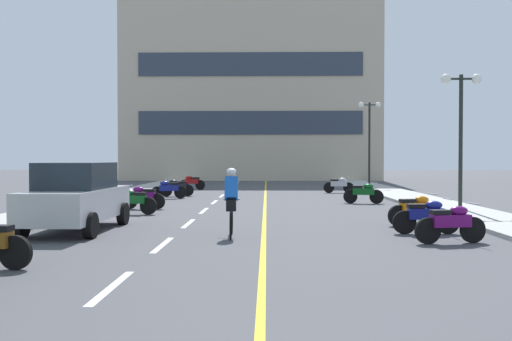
{
  "coord_description": "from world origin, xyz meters",
  "views": [
    {
      "loc": [
        0.32,
        -2.09,
        1.93
      ],
      "look_at": [
        -0.14,
        21.36,
        1.41
      ],
      "focal_mm": 38.35,
      "sensor_mm": 36.0,
      "label": 1
    }
  ],
  "objects_px": {
    "motorcycle_7": "(143,197)",
    "cyclist_rider": "(231,201)",
    "street_lamp_mid": "(461,109)",
    "motorcycle_4": "(426,216)",
    "motorcycle_10": "(177,187)",
    "motorcycle_6": "(133,201)",
    "motorcycle_12": "(192,182)",
    "motorcycle_5": "(416,209)",
    "motorcycle_11": "(339,185)",
    "motorcycle_3": "(451,223)",
    "motorcycle_9": "(169,189)",
    "parked_car_near": "(77,197)",
    "street_lamp_far": "(369,125)",
    "motorcycle_8": "(364,193)"
  },
  "relations": [
    {
      "from": "motorcycle_7",
      "to": "motorcycle_8",
      "type": "bearing_deg",
      "value": 17.06
    },
    {
      "from": "street_lamp_mid",
      "to": "motorcycle_3",
      "type": "xyz_separation_m",
      "value": [
        -2.82,
        -7.41,
        -3.23
      ]
    },
    {
      "from": "street_lamp_far",
      "to": "motorcycle_9",
      "type": "xyz_separation_m",
      "value": [
        -11.4,
        -9.59,
        -3.62
      ]
    },
    {
      "from": "motorcycle_4",
      "to": "motorcycle_11",
      "type": "xyz_separation_m",
      "value": [
        -0.03,
        16.65,
        0.0
      ]
    },
    {
      "from": "parked_car_near",
      "to": "motorcycle_5",
      "type": "bearing_deg",
      "value": 8.14
    },
    {
      "from": "street_lamp_mid",
      "to": "parked_car_near",
      "type": "distance_m",
      "value": 13.5
    },
    {
      "from": "street_lamp_mid",
      "to": "motorcycle_4",
      "type": "height_order",
      "value": "street_lamp_mid"
    },
    {
      "from": "parked_car_near",
      "to": "motorcycle_3",
      "type": "distance_m",
      "value": 9.46
    },
    {
      "from": "parked_car_near",
      "to": "motorcycle_4",
      "type": "bearing_deg",
      "value": -2.8
    },
    {
      "from": "motorcycle_3",
      "to": "cyclist_rider",
      "type": "distance_m",
      "value": 5.17
    },
    {
      "from": "parked_car_near",
      "to": "cyclist_rider",
      "type": "xyz_separation_m",
      "value": [
        4.19,
        -0.98,
        -0.03
      ]
    },
    {
      "from": "parked_car_near",
      "to": "motorcycle_5",
      "type": "distance_m",
      "value": 9.46
    },
    {
      "from": "motorcycle_3",
      "to": "motorcycle_10",
      "type": "xyz_separation_m",
      "value": [
        -8.75,
        15.26,
        0.0
      ]
    },
    {
      "from": "motorcycle_7",
      "to": "cyclist_rider",
      "type": "distance_m",
      "value": 8.21
    },
    {
      "from": "motorcycle_5",
      "to": "cyclist_rider",
      "type": "bearing_deg",
      "value": -155.82
    },
    {
      "from": "motorcycle_3",
      "to": "motorcycle_9",
      "type": "bearing_deg",
      "value": 123.02
    },
    {
      "from": "motorcycle_10",
      "to": "cyclist_rider",
      "type": "height_order",
      "value": "cyclist_rider"
    },
    {
      "from": "motorcycle_9",
      "to": "motorcycle_10",
      "type": "height_order",
      "value": "same"
    },
    {
      "from": "motorcycle_8",
      "to": "motorcycle_11",
      "type": "relative_size",
      "value": 0.99
    },
    {
      "from": "street_lamp_mid",
      "to": "motorcycle_12",
      "type": "xyz_separation_m",
      "value": [
        -11.64,
        13.88,
        -3.23
      ]
    },
    {
      "from": "street_lamp_far",
      "to": "motorcycle_7",
      "type": "distance_m",
      "value": 19.19
    },
    {
      "from": "street_lamp_mid",
      "to": "motorcycle_4",
      "type": "bearing_deg",
      "value": -116.48
    },
    {
      "from": "motorcycle_9",
      "to": "cyclist_rider",
      "type": "bearing_deg",
      "value": -73.11
    },
    {
      "from": "parked_car_near",
      "to": "cyclist_rider",
      "type": "height_order",
      "value": "parked_car_near"
    },
    {
      "from": "street_lamp_far",
      "to": "motorcycle_6",
      "type": "bearing_deg",
      "value": -123.69
    },
    {
      "from": "street_lamp_far",
      "to": "cyclist_rider",
      "type": "height_order",
      "value": "street_lamp_far"
    },
    {
      "from": "motorcycle_8",
      "to": "motorcycle_6",
      "type": "bearing_deg",
      "value": -152.02
    },
    {
      "from": "street_lamp_mid",
      "to": "motorcycle_4",
      "type": "xyz_separation_m",
      "value": [
        -2.92,
        -5.86,
        -3.23
      ]
    },
    {
      "from": "motorcycle_8",
      "to": "motorcycle_10",
      "type": "distance_m",
      "value": 9.72
    },
    {
      "from": "motorcycle_10",
      "to": "motorcycle_6",
      "type": "bearing_deg",
      "value": -90.25
    },
    {
      "from": "motorcycle_9",
      "to": "cyclist_rider",
      "type": "xyz_separation_m",
      "value": [
        3.85,
        -12.66,
        0.41
      ]
    },
    {
      "from": "motorcycle_3",
      "to": "motorcycle_5",
      "type": "xyz_separation_m",
      "value": [
        0.11,
        3.34,
        0.0
      ]
    },
    {
      "from": "motorcycle_12",
      "to": "parked_car_near",
      "type": "bearing_deg",
      "value": -91.22
    },
    {
      "from": "street_lamp_mid",
      "to": "motorcycle_12",
      "type": "bearing_deg",
      "value": 129.99
    },
    {
      "from": "motorcycle_5",
      "to": "motorcycle_12",
      "type": "relative_size",
      "value": 1.0
    },
    {
      "from": "motorcycle_7",
      "to": "cyclist_rider",
      "type": "bearing_deg",
      "value": -62.08
    },
    {
      "from": "motorcycle_6",
      "to": "motorcycle_9",
      "type": "relative_size",
      "value": 1.01
    },
    {
      "from": "motorcycle_12",
      "to": "motorcycle_11",
      "type": "bearing_deg",
      "value": -19.52
    },
    {
      "from": "street_lamp_far",
      "to": "motorcycle_4",
      "type": "bearing_deg",
      "value": -96.84
    },
    {
      "from": "street_lamp_far",
      "to": "parked_car_near",
      "type": "distance_m",
      "value": 24.51
    },
    {
      "from": "motorcycle_4",
      "to": "motorcycle_5",
      "type": "distance_m",
      "value": 1.8
    },
    {
      "from": "street_lamp_mid",
      "to": "motorcycle_5",
      "type": "xyz_separation_m",
      "value": [
        -2.7,
        -4.07,
        -3.23
      ]
    },
    {
      "from": "motorcycle_8",
      "to": "street_lamp_mid",
      "type": "bearing_deg",
      "value": -51.58
    },
    {
      "from": "motorcycle_5",
      "to": "motorcycle_11",
      "type": "distance_m",
      "value": 14.87
    },
    {
      "from": "motorcycle_5",
      "to": "motorcycle_9",
      "type": "distance_m",
      "value": 13.72
    },
    {
      "from": "motorcycle_4",
      "to": "motorcycle_11",
      "type": "distance_m",
      "value": 16.65
    },
    {
      "from": "motorcycle_5",
      "to": "motorcycle_11",
      "type": "bearing_deg",
      "value": 90.94
    },
    {
      "from": "street_lamp_far",
      "to": "motorcycle_10",
      "type": "height_order",
      "value": "street_lamp_far"
    },
    {
      "from": "street_lamp_mid",
      "to": "motorcycle_6",
      "type": "relative_size",
      "value": 2.88
    },
    {
      "from": "cyclist_rider",
      "to": "parked_car_near",
      "type": "bearing_deg",
      "value": 166.84
    }
  ]
}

